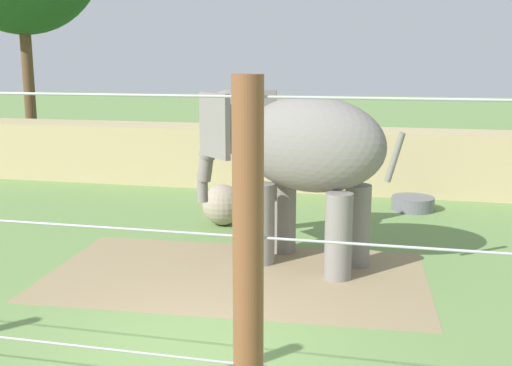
% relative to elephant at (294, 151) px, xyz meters
% --- Properties ---
extents(ground_plane, '(120.00, 120.00, 0.00)m').
position_rel_elephant_xyz_m(ground_plane, '(-0.82, -4.04, -2.17)').
color(ground_plane, '#6B8E4C').
extents(dirt_patch, '(7.04, 4.17, 0.01)m').
position_rel_elephant_xyz_m(dirt_patch, '(-0.88, -1.06, -2.17)').
color(dirt_patch, '#937F5B').
rests_on(dirt_patch, ground).
extents(embankment_wall, '(36.00, 1.80, 1.82)m').
position_rel_elephant_xyz_m(embankment_wall, '(-0.82, 7.01, -1.26)').
color(embankment_wall, tan).
rests_on(embankment_wall, ground).
extents(elephant, '(4.24, 2.57, 3.28)m').
position_rel_elephant_xyz_m(elephant, '(0.00, 0.00, 0.00)').
color(elephant, gray).
rests_on(elephant, ground).
extents(enrichment_ball, '(0.97, 0.97, 0.97)m').
position_rel_elephant_xyz_m(enrichment_ball, '(-2.07, 2.27, -1.69)').
color(enrichment_ball, gray).
rests_on(enrichment_ball, ground).
extents(cable_fence, '(12.49, 0.22, 3.77)m').
position_rel_elephant_xyz_m(cable_fence, '(-0.83, -7.30, -0.28)').
color(cable_fence, brown).
rests_on(cable_fence, ground).
extents(water_tub, '(1.10, 1.10, 0.35)m').
position_rel_elephant_xyz_m(water_tub, '(2.36, 4.76, -1.99)').
color(water_tub, slate).
rests_on(water_tub, ground).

